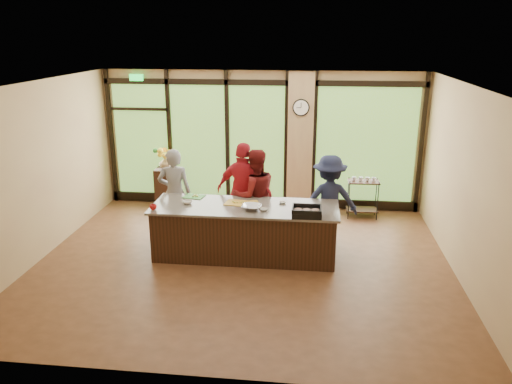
% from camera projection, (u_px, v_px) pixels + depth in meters
% --- Properties ---
extents(floor, '(7.00, 7.00, 0.00)m').
position_uv_depth(floor, '(243.00, 262.00, 8.54)').
color(floor, '#52311D').
rests_on(floor, ground).
extents(ceiling, '(7.00, 7.00, 0.00)m').
position_uv_depth(ceiling, '(241.00, 84.00, 7.63)').
color(ceiling, white).
rests_on(ceiling, back_wall).
extents(back_wall, '(7.00, 0.00, 7.00)m').
position_uv_depth(back_wall, '(261.00, 140.00, 10.92)').
color(back_wall, tan).
rests_on(back_wall, floor).
extents(left_wall, '(0.00, 6.00, 6.00)m').
position_uv_depth(left_wall, '(38.00, 172.00, 8.47)').
color(left_wall, tan).
rests_on(left_wall, floor).
extents(right_wall, '(0.00, 6.00, 6.00)m').
position_uv_depth(right_wall, '(466.00, 186.00, 7.70)').
color(right_wall, tan).
rests_on(right_wall, floor).
extents(window_wall, '(6.90, 0.12, 3.00)m').
position_uv_depth(window_wall, '(269.00, 146.00, 10.89)').
color(window_wall, tan).
rests_on(window_wall, floor).
extents(island_base, '(3.10, 1.00, 0.88)m').
position_uv_depth(island_base, '(245.00, 232.00, 8.69)').
color(island_base, black).
rests_on(island_base, floor).
extents(countertop, '(3.20, 1.10, 0.04)m').
position_uv_depth(countertop, '(245.00, 207.00, 8.55)').
color(countertop, '#71665D').
rests_on(countertop, island_base).
extents(wall_clock, '(0.36, 0.04, 0.36)m').
position_uv_depth(wall_clock, '(301.00, 108.00, 10.47)').
color(wall_clock, black).
rests_on(wall_clock, window_wall).
extents(cook_left, '(0.68, 0.50, 1.71)m').
position_uv_depth(cook_left, '(175.00, 193.00, 9.45)').
color(cook_left, gray).
rests_on(cook_left, floor).
extents(cook_midleft, '(1.05, 0.95, 1.76)m').
position_uv_depth(cook_midleft, '(255.00, 196.00, 9.22)').
color(cook_midleft, maroon).
rests_on(cook_midleft, floor).
extents(cook_midright, '(1.17, 0.72, 1.86)m').
position_uv_depth(cook_midright, '(244.00, 192.00, 9.27)').
color(cook_midright, '#B11B26').
rests_on(cook_midright, floor).
extents(cook_right, '(1.16, 0.78, 1.67)m').
position_uv_depth(cook_right, '(329.00, 200.00, 9.12)').
color(cook_right, '#1A1E39').
rests_on(cook_right, floor).
extents(roasting_pan, '(0.48, 0.38, 0.08)m').
position_uv_depth(roasting_pan, '(307.00, 213.00, 8.07)').
color(roasting_pan, black).
rests_on(roasting_pan, countertop).
extents(mixing_bowl, '(0.35, 0.35, 0.08)m').
position_uv_depth(mixing_bowl, '(252.00, 207.00, 8.36)').
color(mixing_bowl, silver).
rests_on(mixing_bowl, countertop).
extents(cutting_board_left, '(0.40, 0.33, 0.01)m').
position_uv_depth(cutting_board_left, '(194.00, 197.00, 9.02)').
color(cutting_board_left, green).
rests_on(cutting_board_left, countertop).
extents(cutting_board_center, '(0.47, 0.38, 0.01)m').
position_uv_depth(cutting_board_center, '(238.00, 203.00, 8.68)').
color(cutting_board_center, gold).
rests_on(cutting_board_center, countertop).
extents(cutting_board_right, '(0.42, 0.37, 0.01)m').
position_uv_depth(cutting_board_right, '(249.00, 203.00, 8.66)').
color(cutting_board_right, gold).
rests_on(cutting_board_right, countertop).
extents(prep_bowl_near, '(0.21, 0.21, 0.05)m').
position_uv_depth(prep_bowl_near, '(187.00, 202.00, 8.66)').
color(prep_bowl_near, silver).
rests_on(prep_bowl_near, countertop).
extents(prep_bowl_mid, '(0.15, 0.15, 0.04)m').
position_uv_depth(prep_bowl_mid, '(264.00, 210.00, 8.31)').
color(prep_bowl_mid, silver).
rests_on(prep_bowl_mid, countertop).
extents(prep_bowl_far, '(0.16, 0.16, 0.03)m').
position_uv_depth(prep_bowl_far, '(283.00, 202.00, 8.67)').
color(prep_bowl_far, silver).
rests_on(prep_bowl_far, countertop).
extents(red_ramekin, '(0.16, 0.16, 0.09)m').
position_uv_depth(red_ramekin, '(153.00, 207.00, 8.35)').
color(red_ramekin, '#AE1111').
rests_on(red_ramekin, countertop).
extents(flower_stand, '(0.45, 0.45, 0.89)m').
position_uv_depth(flower_stand, '(167.00, 188.00, 11.15)').
color(flower_stand, black).
rests_on(flower_stand, floor).
extents(flower_vase, '(0.34, 0.34, 0.27)m').
position_uv_depth(flower_vase, '(165.00, 163.00, 10.97)').
color(flower_vase, '#90764E').
rests_on(flower_vase, flower_stand).
extents(bar_cart, '(0.66, 0.39, 0.88)m').
position_uv_depth(bar_cart, '(363.00, 193.00, 10.49)').
color(bar_cart, black).
rests_on(bar_cart, floor).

